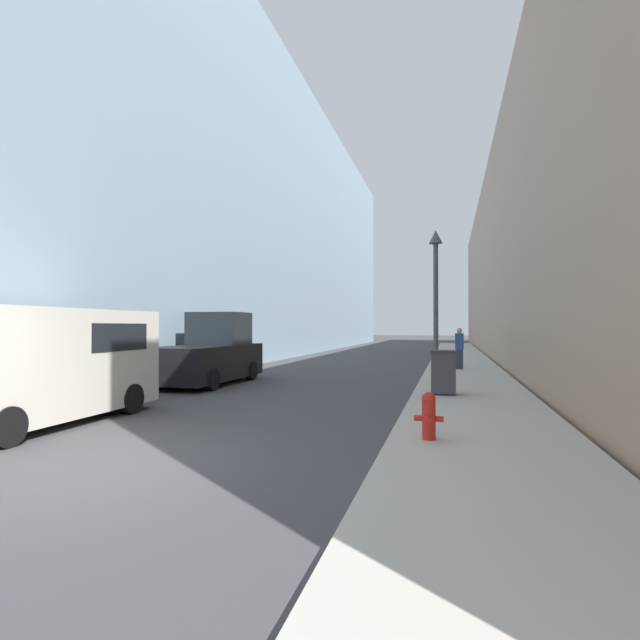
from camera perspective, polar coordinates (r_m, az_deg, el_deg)
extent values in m
plane|color=#424244|center=(7.52, -26.69, -15.11)|extent=(200.00, 200.00, 0.00)
cube|color=#B7B2A8|center=(23.56, 15.98, -5.10)|extent=(3.00, 60.00, 0.15)
cube|color=#849EB2|center=(35.66, -11.07, 10.85)|extent=(12.00, 60.00, 18.06)
cube|color=#9E7F66|center=(32.75, 29.09, 6.09)|extent=(12.00, 60.00, 11.43)
cylinder|color=red|center=(7.96, 12.33, -11.15)|extent=(0.20, 0.20, 0.58)
sphere|color=red|center=(7.91, 12.32, -8.81)|extent=(0.22, 0.22, 0.22)
cylinder|color=red|center=(7.90, 12.32, -8.35)|extent=(0.06, 0.06, 0.05)
cylinder|color=red|center=(7.80, 12.28, -11.15)|extent=(0.11, 0.12, 0.11)
cylinder|color=red|center=(7.97, 11.14, -10.93)|extent=(0.12, 0.09, 0.09)
cylinder|color=red|center=(7.95, 13.52, -10.94)|extent=(0.12, 0.09, 0.09)
cube|color=#3D3D42|center=(13.15, 13.93, -5.92)|extent=(0.60, 0.54, 1.01)
cube|color=#2D2D31|center=(13.11, 13.93, -3.55)|extent=(0.62, 0.55, 0.08)
cylinder|color=black|center=(13.43, 12.85, -7.78)|extent=(0.05, 0.16, 0.16)
cylinder|color=black|center=(13.42, 15.05, -7.78)|extent=(0.05, 0.16, 0.16)
cylinder|color=#4C4C51|center=(17.95, 13.12, -5.85)|extent=(0.32, 0.32, 0.25)
cylinder|color=#4C4C51|center=(17.89, 13.10, 1.17)|extent=(0.17, 0.17, 4.64)
cone|color=#4C4C51|center=(18.16, 13.08, 9.25)|extent=(0.47, 0.47, 0.47)
cube|color=beige|center=(10.94, -29.73, -4.22)|extent=(2.07, 5.03, 2.04)
cube|color=black|center=(11.75, -25.85, -1.75)|extent=(2.09, 1.76, 0.57)
cylinder|color=black|center=(12.80, -27.94, -7.64)|extent=(0.24, 0.64, 0.64)
cylinder|color=black|center=(11.60, -20.84, -8.40)|extent=(0.24, 0.64, 0.64)
cylinder|color=black|center=(9.27, -32.28, -10.30)|extent=(0.24, 0.64, 0.64)
cube|color=black|center=(16.66, -12.72, -4.70)|extent=(1.94, 4.82, 1.09)
cube|color=black|center=(17.37, -11.43, -0.95)|extent=(1.78, 1.54, 1.09)
cylinder|color=black|center=(18.42, -13.07, -5.56)|extent=(0.24, 0.64, 0.64)
cylinder|color=black|center=(17.66, -7.89, -5.78)|extent=(0.24, 0.64, 0.64)
cylinder|color=black|center=(15.85, -18.12, -6.34)|extent=(0.24, 0.64, 0.64)
cylinder|color=black|center=(14.96, -12.29, -6.69)|extent=(0.24, 0.64, 0.64)
cube|color=#2D3347|center=(20.99, 15.65, -4.33)|extent=(0.29, 0.20, 0.81)
cube|color=#2D4C8C|center=(20.96, 15.64, -2.35)|extent=(0.34, 0.20, 0.64)
sphere|color=tan|center=(20.95, 15.64, -1.17)|extent=(0.22, 0.22, 0.22)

